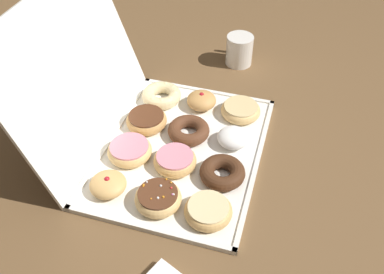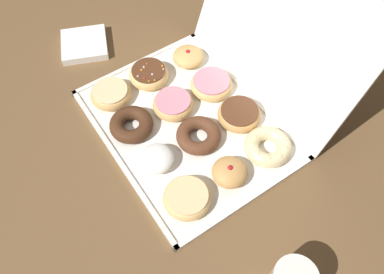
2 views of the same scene
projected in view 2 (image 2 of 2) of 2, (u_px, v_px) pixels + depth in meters
The scene contains 16 objects.
ground_plane at pixel (186, 126), 1.06m from camera, with size 3.00×3.00×0.00m, color brown.
donut_box at pixel (186, 125), 1.05m from camera, with size 0.54×0.42×0.01m.
box_lid_open at pixel (278, 27), 0.97m from camera, with size 0.54×0.43×0.01m, color white.
glazed_ring_donut_0 at pixel (111, 94), 1.08m from camera, with size 0.11×0.11×0.04m.
chocolate_cake_ring_donut_1 at pixel (131, 125), 1.03m from camera, with size 0.12×0.12×0.04m.
powdered_filled_donut_2 at pixel (157, 159), 0.97m from camera, with size 0.09×0.09×0.05m.
glazed_ring_donut_3 at pixel (187, 198), 0.92m from camera, with size 0.12×0.12×0.03m.
sprinkle_donut_4 at pixel (148, 75), 1.12m from camera, with size 0.11×0.11×0.04m.
pink_frosted_donut_5 at pixel (174, 103), 1.06m from camera, with size 0.11×0.11×0.04m.
chocolate_cake_ring_donut_6 at pixel (199, 135), 1.01m from camera, with size 0.12×0.12×0.04m.
jelly_filled_donut_7 at pixel (230, 172), 0.95m from camera, with size 0.09×0.09×0.05m.
jelly_filled_donut_8 at pixel (188, 56), 1.16m from camera, with size 0.09×0.09×0.05m.
pink_frosted_donut_9 at pixel (211, 84), 1.10m from camera, with size 0.12×0.12×0.04m.
chocolate_frosted_donut_10 at pixel (239, 114), 1.04m from camera, with size 0.12×0.12×0.04m.
cruller_donut_11 at pixel (268, 146), 0.99m from camera, with size 0.12×0.12×0.04m.
napkin_stack at pixel (84, 44), 1.21m from camera, with size 0.14×0.14×0.02m, color white.
Camera 2 is at (0.50, -0.32, 0.88)m, focal length 36.83 mm.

